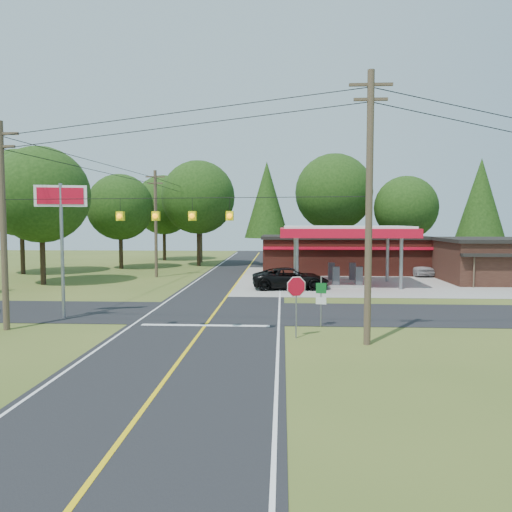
{
  "coord_description": "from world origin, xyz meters",
  "views": [
    {
      "loc": [
        3.87,
        -28.23,
        5.27
      ],
      "look_at": [
        2.0,
        7.0,
        2.8
      ],
      "focal_mm": 35.0,
      "sensor_mm": 36.0,
      "label": 1
    }
  ],
  "objects_px": {
    "big_stop_sign": "(61,217)",
    "gas_canopy": "(345,233)",
    "octagonal_stop_sign": "(296,291)",
    "suv_car": "(290,279)",
    "sedan_car": "(418,267)"
  },
  "relations": [
    {
      "from": "gas_canopy",
      "to": "suv_car",
      "type": "distance_m",
      "value": 6.28
    },
    {
      "from": "big_stop_sign",
      "to": "gas_canopy",
      "type": "bearing_deg",
      "value": 41.44
    },
    {
      "from": "gas_canopy",
      "to": "octagonal_stop_sign",
      "type": "relative_size",
      "value": 3.75
    },
    {
      "from": "sedan_car",
      "to": "octagonal_stop_sign",
      "type": "relative_size",
      "value": 1.64
    },
    {
      "from": "gas_canopy",
      "to": "big_stop_sign",
      "type": "distance_m",
      "value": 22.71
    },
    {
      "from": "suv_car",
      "to": "big_stop_sign",
      "type": "bearing_deg",
      "value": 130.07
    },
    {
      "from": "big_stop_sign",
      "to": "octagonal_stop_sign",
      "type": "xyz_separation_m",
      "value": [
        12.5,
        -4.0,
        -3.33
      ]
    },
    {
      "from": "suv_car",
      "to": "gas_canopy",
      "type": "bearing_deg",
      "value": -63.43
    },
    {
      "from": "gas_canopy",
      "to": "octagonal_stop_sign",
      "type": "bearing_deg",
      "value": -103.31
    },
    {
      "from": "gas_canopy",
      "to": "suv_car",
      "type": "bearing_deg",
      "value": -148.96
    },
    {
      "from": "suv_car",
      "to": "octagonal_stop_sign",
      "type": "bearing_deg",
      "value": 175.53
    },
    {
      "from": "suv_car",
      "to": "octagonal_stop_sign",
      "type": "relative_size",
      "value": 2.09
    },
    {
      "from": "gas_canopy",
      "to": "octagonal_stop_sign",
      "type": "distance_m",
      "value": 19.66
    },
    {
      "from": "suv_car",
      "to": "octagonal_stop_sign",
      "type": "xyz_separation_m",
      "value": [
        0.0,
        -16.31,
        1.31
      ]
    },
    {
      "from": "gas_canopy",
      "to": "big_stop_sign",
      "type": "height_order",
      "value": "big_stop_sign"
    }
  ]
}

